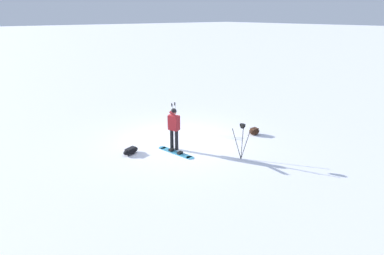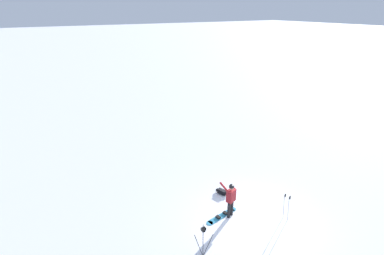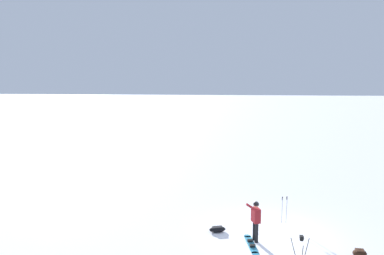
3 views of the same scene
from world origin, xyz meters
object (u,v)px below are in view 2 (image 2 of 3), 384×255
snowboard (222,216)px  gear_bag_large (222,192)px  snowboarder (231,197)px  camera_tripod (203,236)px  ski_poles (287,204)px

snowboard → gear_bag_large: gear_bag_large is taller
snowboard → snowboarder: bearing=-117.2°
gear_bag_large → camera_tripod: 4.17m
snowboard → gear_bag_large: bearing=-35.7°
snowboarder → camera_tripod: size_ratio=1.25×
snowboard → gear_bag_large: size_ratio=2.24×
snowboarder → ski_poles: bearing=-125.5°
snowboarder → camera_tripod: bearing=120.8°
snowboard → camera_tripod: 2.62m
camera_tripod → ski_poles: size_ratio=1.08×
ski_poles → gear_bag_large: bearing=23.5°
camera_tripod → ski_poles: 4.17m
snowboard → ski_poles: (-1.54, -2.24, 0.79)m
snowboarder → gear_bag_large: (1.53, -0.66, -0.87)m
snowboard → ski_poles: size_ratio=1.38×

